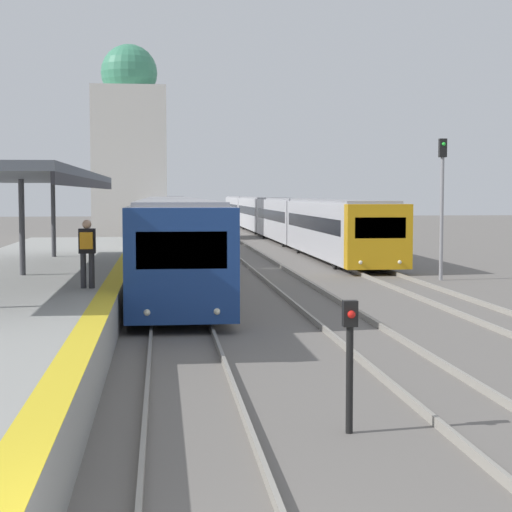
{
  "coord_description": "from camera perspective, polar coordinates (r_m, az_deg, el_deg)",
  "views": [
    {
      "loc": [
        -0.46,
        -5.7,
        3.31
      ],
      "look_at": [
        2.05,
        16.97,
        1.64
      ],
      "focal_mm": 60.0,
      "sensor_mm": 36.0,
      "label": 1
    }
  ],
  "objects": [
    {
      "name": "person_on_platform",
      "position": [
        21.05,
        -11.2,
        0.54
      ],
      "size": [
        0.4,
        0.4,
        1.66
      ],
      "color": "#2D2D33",
      "rests_on": "station_platform"
    },
    {
      "name": "train_far",
      "position": [
        66.0,
        1.22,
        2.76
      ],
      "size": [
        2.68,
        64.31,
        3.0
      ],
      "color": "gold",
      "rests_on": "ground_plane"
    },
    {
      "name": "signal_post_near",
      "position": [
        11.86,
        6.27,
        -6.33
      ],
      "size": [
        0.2,
        0.21,
        1.85
      ],
      "color": "black",
      "rests_on": "ground_plane"
    },
    {
      "name": "signal_mast_far",
      "position": [
        33.23,
        12.3,
        4.18
      ],
      "size": [
        0.28,
        0.29,
        5.37
      ],
      "color": "gray",
      "rests_on": "ground_plane"
    },
    {
      "name": "distant_domed_building",
      "position": [
        62.85,
        -8.4,
        7.15
      ],
      "size": [
        5.24,
        5.24,
        13.98
      ],
      "color": "silver",
      "rests_on": "ground_plane"
    },
    {
      "name": "train_near",
      "position": [
        44.96,
        -5.75,
        2.14
      ],
      "size": [
        2.71,
        50.45,
        3.1
      ],
      "color": "navy",
      "rests_on": "ground_plane"
    },
    {
      "name": "platform_canopy",
      "position": [
        24.88,
        -15.3,
        5.13
      ],
      "size": [
        4.0,
        17.7,
        2.9
      ],
      "color": "#4C515B",
      "rests_on": "station_platform"
    }
  ]
}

